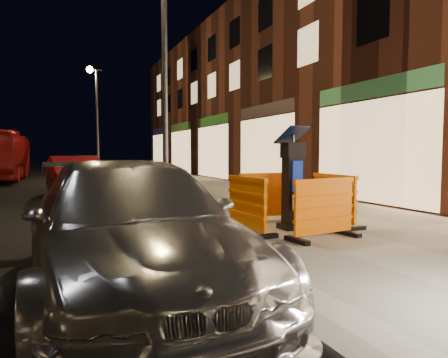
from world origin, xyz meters
name	(u,v)px	position (x,y,z in m)	size (l,w,h in m)	color
ground_plane	(201,257)	(0.00, 0.00, 0.00)	(120.00, 120.00, 0.00)	black
sidewalk	(358,236)	(3.00, 0.00, 0.07)	(6.00, 60.00, 0.15)	gray
kerb	(201,252)	(0.00, 0.00, 0.07)	(0.30, 60.00, 0.15)	slate
parking_kiosk	(293,181)	(2.07, 0.72, 1.05)	(0.57, 0.57, 1.80)	black
barrier_front	(324,209)	(2.07, -0.23, 0.65)	(1.29, 0.53, 1.00)	#FF6D04
barrier_back	(267,197)	(2.07, 1.67, 0.65)	(1.29, 0.53, 1.00)	#FF6D04
barrier_kerbside	(247,205)	(1.12, 0.72, 0.65)	(1.29, 0.53, 1.00)	#FF6D04
barrier_bldgside	(334,200)	(3.02, 0.72, 0.65)	(1.29, 0.53, 1.00)	#FF6D04
car_silver	(130,292)	(-1.25, -1.10, 0.00)	(2.08, 5.11, 1.48)	#B6B6BB
car_red	(76,198)	(-1.36, 8.98, 0.00)	(1.53, 4.40, 1.45)	maroon
bus_doubledecker	(1,180)	(-4.79, 19.68, 0.00)	(2.27, 9.72, 2.71)	maroon
street_lamp_mid	(165,80)	(0.25, 3.00, 3.15)	(0.12, 0.12, 6.00)	#3F3F44
street_lamp_far	(97,124)	(0.25, 18.00, 3.15)	(0.12, 0.12, 6.00)	#3F3F44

